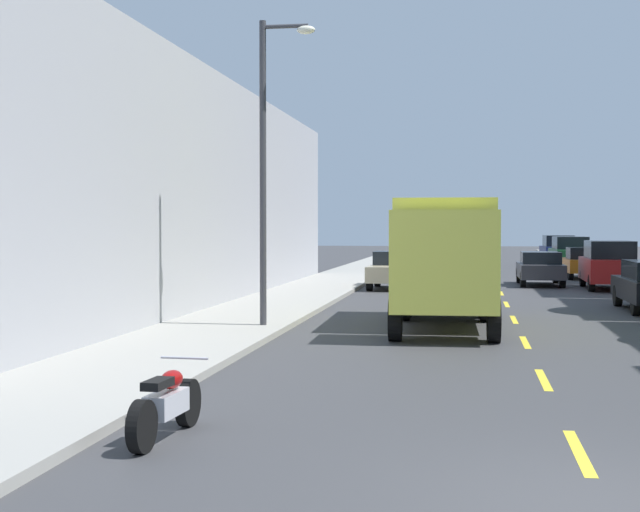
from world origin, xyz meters
name	(u,v)px	position (x,y,z in m)	size (l,w,h in m)	color
ground_plane	(499,288)	(0.00, 30.00, 0.00)	(160.00, 160.00, 0.00)	#38383A
sidewalk_left	(318,288)	(-7.10, 28.00, 0.07)	(3.20, 120.00, 0.14)	#99968E
lane_centerline_dashes	(504,298)	(0.00, 24.50, 0.00)	(0.14, 47.20, 0.01)	yellow
apartment_block_opposite	(77,193)	(-13.70, 20.00, 3.59)	(10.00, 36.00, 7.18)	#A8A8AD
street_lamp	(269,151)	(-5.96, 13.37, 4.33)	(1.35, 0.28, 7.28)	#38383D
delivery_box_truck	(445,254)	(-1.80, 14.94, 1.83)	(2.56, 7.78, 3.17)	#D8D84C
parked_suv_red	(609,264)	(4.35, 30.09, 0.99)	(2.04, 4.84, 1.93)	#AD1E1E
parked_suv_navy	(558,250)	(4.42, 52.44, 0.99)	(2.01, 4.82, 1.93)	navy
parked_sedan_silver	(416,255)	(-4.34, 48.74, 0.75)	(1.88, 4.53, 1.43)	#B2B5BA
parked_hatchback_champagne	(393,270)	(-4.21, 28.96, 0.76)	(1.81, 4.03, 1.50)	tan
parked_hatchback_orange	(583,263)	(4.23, 37.67, 0.76)	(1.84, 4.04, 1.50)	orange
parked_suv_forest	(570,253)	(4.41, 45.26, 0.99)	(2.03, 4.83, 1.93)	#194C28
moving_charcoal_sedan	(540,268)	(1.80, 32.13, 0.75)	(1.80, 4.50, 1.43)	#333338
parked_motorcycle	(167,404)	(-4.75, 1.92, 0.41)	(0.62, 2.05, 0.90)	black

